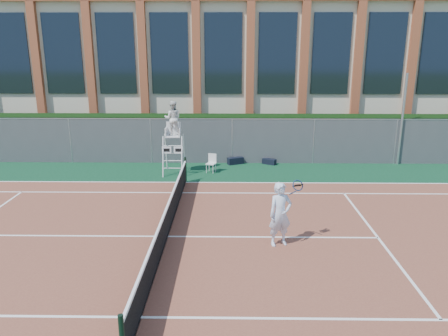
{
  "coord_description": "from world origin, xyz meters",
  "views": [
    {
      "loc": [
        1.91,
        -12.21,
        5.63
      ],
      "look_at": [
        1.68,
        3.0,
        1.37
      ],
      "focal_mm": 35.0,
      "sensor_mm": 36.0,
      "label": 1
    }
  ],
  "objects_px": {
    "steel_pole": "(402,120)",
    "umpire_chair": "(173,120)",
    "plastic_chair": "(212,161)",
    "tennis_player": "(280,214)"
  },
  "relations": [
    {
      "from": "steel_pole",
      "to": "plastic_chair",
      "type": "xyz_separation_m",
      "value": [
        -9.11,
        -1.52,
        -1.7
      ]
    },
    {
      "from": "umpire_chair",
      "to": "steel_pole",
      "type": "bearing_deg",
      "value": 8.69
    },
    {
      "from": "umpire_chair",
      "to": "plastic_chair",
      "type": "distance_m",
      "value": 2.58
    },
    {
      "from": "plastic_chair",
      "to": "tennis_player",
      "type": "xyz_separation_m",
      "value": [
        2.3,
        -7.68,
        0.47
      ]
    },
    {
      "from": "steel_pole",
      "to": "tennis_player",
      "type": "xyz_separation_m",
      "value": [
        -6.81,
        -9.2,
        -1.23
      ]
    },
    {
      "from": "steel_pole",
      "to": "umpire_chair",
      "type": "height_order",
      "value": "steel_pole"
    },
    {
      "from": "umpire_chair",
      "to": "tennis_player",
      "type": "xyz_separation_m",
      "value": [
        4.02,
        -7.55,
        -1.45
      ]
    },
    {
      "from": "steel_pole",
      "to": "umpire_chair",
      "type": "relative_size",
      "value": 1.32
    },
    {
      "from": "steel_pole",
      "to": "plastic_chair",
      "type": "distance_m",
      "value": 9.39
    },
    {
      "from": "steel_pole",
      "to": "plastic_chair",
      "type": "height_order",
      "value": "steel_pole"
    }
  ]
}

